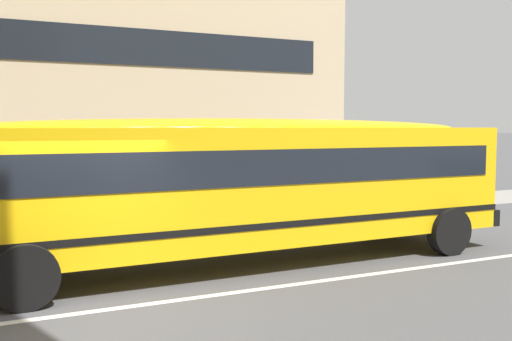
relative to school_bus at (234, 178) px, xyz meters
name	(u,v)px	position (x,y,z in m)	size (l,w,h in m)	color
ground_plane	(95,311)	(-2.98, -1.80, -1.71)	(400.00, 400.00, 0.00)	#4C4C4F
sidewalk_far	(51,229)	(-2.98, 5.52, -1.70)	(120.00, 3.00, 0.01)	gray
lane_centreline	(95,311)	(-2.98, -1.80, -1.70)	(110.00, 0.16, 0.01)	silver
school_bus	(234,178)	(0.00, 0.00, 0.00)	(12.87, 3.05, 2.87)	yellow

